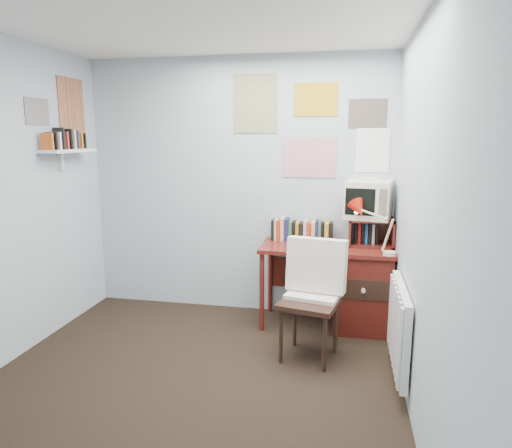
{
  "coord_description": "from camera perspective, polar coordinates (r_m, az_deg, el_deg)",
  "views": [
    {
      "loc": [
        1.05,
        -2.62,
        1.75
      ],
      "look_at": [
        0.33,
        0.99,
        1.04
      ],
      "focal_mm": 32.0,
      "sensor_mm": 36.0,
      "label": 1
    }
  ],
  "objects": [
    {
      "name": "ground",
      "position": [
        3.32,
        -9.69,
        -21.03
      ],
      "size": [
        3.5,
        3.5,
        0.0
      ],
      "primitive_type": "plane",
      "color": "black",
      "rests_on": "ground"
    },
    {
      "name": "back_wall",
      "position": [
        4.52,
        -2.32,
        4.59
      ],
      "size": [
        3.0,
        0.02,
        2.5
      ],
      "primitive_type": "cube",
      "color": "#A8B2C0",
      "rests_on": "ground"
    },
    {
      "name": "right_wall",
      "position": [
        2.7,
        20.57,
        -0.43
      ],
      "size": [
        0.02,
        3.5,
        2.5
      ],
      "primitive_type": "cube",
      "color": "#A8B2C0",
      "rests_on": "ground"
    },
    {
      "name": "ceiling",
      "position": [
        2.92,
        -11.43,
        25.63
      ],
      "size": [
        3.0,
        3.5,
        0.02
      ],
      "primitive_type": "cube",
      "color": "white",
      "rests_on": "back_wall"
    },
    {
      "name": "desk",
      "position": [
        4.32,
        12.34,
        -7.47
      ],
      "size": [
        1.2,
        0.55,
        0.76
      ],
      "color": "#5E1C15",
      "rests_on": "ground"
    },
    {
      "name": "desk_chair",
      "position": [
        3.65,
        6.69,
        -9.8
      ],
      "size": [
        0.56,
        0.54,
        0.92
      ],
      "primitive_type": "cube",
      "rotation": [
        0.0,
        0.0,
        -0.22
      ],
      "color": "black",
      "rests_on": "ground"
    },
    {
      "name": "desk_lamp",
      "position": [
        3.98,
        16.51,
        -0.94
      ],
      "size": [
        0.31,
        0.27,
        0.4
      ],
      "primitive_type": "cube",
      "rotation": [
        0.0,
        0.0,
        0.11
      ],
      "color": "red",
      "rests_on": "desk"
    },
    {
      "name": "tv_riser",
      "position": [
        4.3,
        14.16,
        -0.98
      ],
      "size": [
        0.4,
        0.3,
        0.25
      ],
      "primitive_type": "cube",
      "color": "#5E1C15",
      "rests_on": "desk"
    },
    {
      "name": "crt_tv",
      "position": [
        4.27,
        13.89,
        3.18
      ],
      "size": [
        0.45,
        0.43,
        0.37
      ],
      "primitive_type": "cube",
      "rotation": [
        0.0,
        0.0,
        -0.19
      ],
      "color": "beige",
      "rests_on": "tv_riser"
    },
    {
      "name": "book_row",
      "position": [
        4.39,
        5.86,
        -0.68
      ],
      "size": [
        0.6,
        0.14,
        0.22
      ],
      "primitive_type": "cube",
      "color": "#5E1C15",
      "rests_on": "desk"
    },
    {
      "name": "radiator",
      "position": [
        3.46,
        17.5,
        -12.19
      ],
      "size": [
        0.09,
        0.8,
        0.6
      ],
      "primitive_type": "cube",
      "color": "white",
      "rests_on": "right_wall"
    },
    {
      "name": "wall_shelf",
      "position": [
        4.45,
        -22.43,
        8.46
      ],
      "size": [
        0.2,
        0.62,
        0.24
      ],
      "primitive_type": "cube",
      "color": "white",
      "rests_on": "left_wall"
    },
    {
      "name": "posters_back",
      "position": [
        4.38,
        6.76,
        12.19
      ],
      "size": [
        1.2,
        0.01,
        0.9
      ],
      "primitive_type": "cube",
      "color": "white",
      "rests_on": "back_wall"
    },
    {
      "name": "posters_left",
      "position": [
        4.51,
        -23.82,
        13.22
      ],
      "size": [
        0.01,
        0.7,
        0.6
      ],
      "primitive_type": "cube",
      "color": "white",
      "rests_on": "left_wall"
    }
  ]
}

